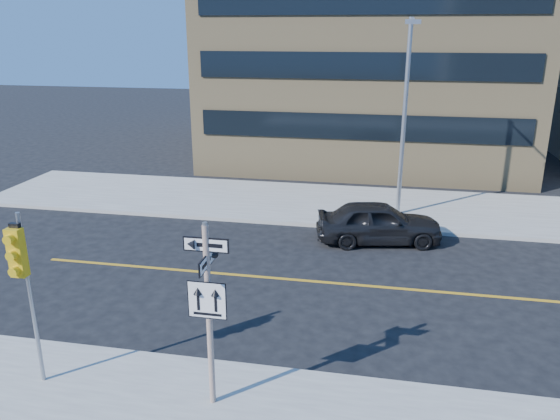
% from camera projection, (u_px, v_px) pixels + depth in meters
% --- Properties ---
extents(ground, '(120.00, 120.00, 0.00)m').
position_uv_depth(ground, '(243.00, 344.00, 14.02)').
color(ground, black).
rests_on(ground, ground).
extents(sign_pole, '(0.92, 0.92, 4.06)m').
position_uv_depth(sign_pole, '(208.00, 306.00, 10.91)').
color(sign_pole, beige).
rests_on(sign_pole, near_sidewalk).
extents(traffic_signal, '(0.32, 0.45, 4.00)m').
position_uv_depth(traffic_signal, '(21.00, 266.00, 11.30)').
color(traffic_signal, gray).
rests_on(traffic_signal, near_sidewalk).
extents(parked_car_a, '(2.70, 4.92, 1.58)m').
position_uv_depth(parked_car_a, '(379.00, 222.00, 20.52)').
color(parked_car_a, black).
rests_on(parked_car_a, ground).
extents(streetlight_a, '(0.55, 2.25, 8.00)m').
position_uv_depth(streetlight_a, '(405.00, 107.00, 21.82)').
color(streetlight_a, gray).
rests_on(streetlight_a, far_sidewalk).
extents(building_brick, '(18.00, 18.00, 18.00)m').
position_uv_depth(building_brick, '(372.00, 7.00, 34.11)').
color(building_brick, tan).
rests_on(building_brick, ground).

